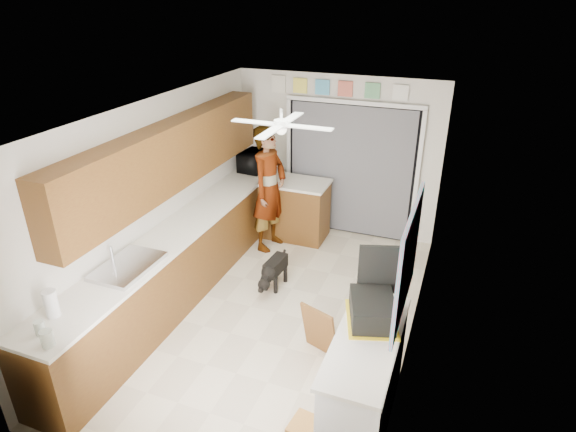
% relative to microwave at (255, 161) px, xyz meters
% --- Properties ---
extents(floor, '(5.00, 5.00, 0.00)m').
position_rel_microwave_xyz_m(floor, '(1.28, -2.25, -1.10)').
color(floor, beige).
rests_on(floor, ground).
extents(ceiling, '(5.00, 5.00, 0.00)m').
position_rel_microwave_xyz_m(ceiling, '(1.28, -2.25, 1.40)').
color(ceiling, white).
rests_on(ceiling, ground).
extents(wall_back, '(3.20, 0.00, 3.20)m').
position_rel_microwave_xyz_m(wall_back, '(1.28, 0.25, 0.15)').
color(wall_back, silver).
rests_on(wall_back, ground).
extents(wall_front, '(3.20, 0.00, 3.20)m').
position_rel_microwave_xyz_m(wall_front, '(1.28, -4.75, 0.15)').
color(wall_front, silver).
rests_on(wall_front, ground).
extents(wall_left, '(0.00, 5.00, 5.00)m').
position_rel_microwave_xyz_m(wall_left, '(-0.32, -2.25, 0.15)').
color(wall_left, silver).
rests_on(wall_left, ground).
extents(wall_right, '(0.00, 5.00, 5.00)m').
position_rel_microwave_xyz_m(wall_right, '(2.88, -2.25, 0.15)').
color(wall_right, silver).
rests_on(wall_right, ground).
extents(left_base_cabinets, '(0.60, 4.80, 0.90)m').
position_rel_microwave_xyz_m(left_base_cabinets, '(-0.02, -2.25, -0.65)').
color(left_base_cabinets, brown).
rests_on(left_base_cabinets, floor).
extents(left_countertop, '(0.62, 4.80, 0.04)m').
position_rel_microwave_xyz_m(left_countertop, '(-0.01, -2.25, -0.18)').
color(left_countertop, white).
rests_on(left_countertop, left_base_cabinets).
extents(upper_cabinets, '(0.32, 4.00, 0.80)m').
position_rel_microwave_xyz_m(upper_cabinets, '(-0.16, -2.05, 0.70)').
color(upper_cabinets, brown).
rests_on(upper_cabinets, wall_left).
extents(sink_basin, '(0.50, 0.76, 0.06)m').
position_rel_microwave_xyz_m(sink_basin, '(-0.01, -3.25, -0.14)').
color(sink_basin, silver).
rests_on(sink_basin, left_countertop).
extents(faucet, '(0.03, 0.03, 0.22)m').
position_rel_microwave_xyz_m(faucet, '(-0.20, -3.25, -0.05)').
color(faucet, silver).
rests_on(faucet, left_countertop).
extents(peninsula_base, '(1.00, 0.60, 0.90)m').
position_rel_microwave_xyz_m(peninsula_base, '(0.78, -0.25, -0.65)').
color(peninsula_base, brown).
rests_on(peninsula_base, floor).
extents(peninsula_top, '(1.04, 0.64, 0.04)m').
position_rel_microwave_xyz_m(peninsula_top, '(0.78, -0.25, -0.18)').
color(peninsula_top, white).
rests_on(peninsula_top, peninsula_base).
extents(back_opening_recess, '(2.00, 0.06, 2.10)m').
position_rel_microwave_xyz_m(back_opening_recess, '(1.53, 0.22, -0.05)').
color(back_opening_recess, black).
rests_on(back_opening_recess, wall_back).
extents(curtain_panel, '(1.90, 0.03, 2.05)m').
position_rel_microwave_xyz_m(curtain_panel, '(1.53, 0.18, -0.05)').
color(curtain_panel, slate).
rests_on(curtain_panel, wall_back).
extents(door_trim_left, '(0.06, 0.04, 2.10)m').
position_rel_microwave_xyz_m(door_trim_left, '(0.51, 0.19, -0.05)').
color(door_trim_left, white).
rests_on(door_trim_left, wall_back).
extents(door_trim_right, '(0.06, 0.04, 2.10)m').
position_rel_microwave_xyz_m(door_trim_right, '(2.55, 0.19, -0.05)').
color(door_trim_right, white).
rests_on(door_trim_right, wall_back).
extents(door_trim_head, '(2.10, 0.04, 0.06)m').
position_rel_microwave_xyz_m(door_trim_head, '(1.53, 0.19, 1.02)').
color(door_trim_head, white).
rests_on(door_trim_head, wall_back).
extents(header_frame_0, '(0.22, 0.02, 0.22)m').
position_rel_microwave_xyz_m(header_frame_0, '(0.68, 0.22, 1.20)').
color(header_frame_0, '#F5EA51').
rests_on(header_frame_0, wall_back).
extents(header_frame_1, '(0.22, 0.02, 0.22)m').
position_rel_microwave_xyz_m(header_frame_1, '(1.03, 0.22, 1.20)').
color(header_frame_1, '#50AAD6').
rests_on(header_frame_1, wall_back).
extents(header_frame_2, '(0.22, 0.02, 0.22)m').
position_rel_microwave_xyz_m(header_frame_2, '(1.38, 0.22, 1.20)').
color(header_frame_2, '#D56250').
rests_on(header_frame_2, wall_back).
extents(header_frame_3, '(0.22, 0.02, 0.22)m').
position_rel_microwave_xyz_m(header_frame_3, '(1.78, 0.22, 1.20)').
color(header_frame_3, '#5DA36F').
rests_on(header_frame_3, wall_back).
extents(header_frame_4, '(0.22, 0.02, 0.22)m').
position_rel_microwave_xyz_m(header_frame_4, '(2.18, 0.22, 1.20)').
color(header_frame_4, white).
rests_on(header_frame_4, wall_back).
extents(route66_sign, '(0.22, 0.02, 0.26)m').
position_rel_microwave_xyz_m(route66_sign, '(0.33, 0.22, 1.20)').
color(route66_sign, silver).
rests_on(route66_sign, wall_back).
extents(right_counter_base, '(0.50, 1.40, 0.90)m').
position_rel_microwave_xyz_m(right_counter_base, '(2.63, -3.45, -0.65)').
color(right_counter_base, white).
rests_on(right_counter_base, floor).
extents(right_counter_top, '(0.54, 1.44, 0.04)m').
position_rel_microwave_xyz_m(right_counter_top, '(2.62, -3.45, -0.18)').
color(right_counter_top, white).
rests_on(right_counter_top, right_counter_base).
extents(abstract_painting, '(0.03, 1.15, 0.95)m').
position_rel_microwave_xyz_m(abstract_painting, '(2.86, -3.25, 0.55)').
color(abstract_painting, '#DA507D').
rests_on(abstract_painting, wall_right).
extents(ceiling_fan, '(1.14, 1.14, 0.24)m').
position_rel_microwave_xyz_m(ceiling_fan, '(1.28, -2.05, 1.22)').
color(ceiling_fan, white).
rests_on(ceiling_fan, ceiling).
extents(microwave, '(0.44, 0.60, 0.31)m').
position_rel_microwave_xyz_m(microwave, '(0.00, 0.00, 0.00)').
color(microwave, black).
rests_on(microwave, left_countertop).
extents(jar_a, '(0.11, 0.11, 0.15)m').
position_rel_microwave_xyz_m(jar_a, '(0.15, -4.50, -0.08)').
color(jar_a, silver).
rests_on(jar_a, left_countertop).
extents(jar_b, '(0.11, 0.11, 0.13)m').
position_rel_microwave_xyz_m(jar_b, '(-0.03, -4.41, -0.09)').
color(jar_b, silver).
rests_on(jar_b, left_countertop).
extents(paper_towel_roll, '(0.13, 0.13, 0.27)m').
position_rel_microwave_xyz_m(paper_towel_roll, '(-0.12, -4.17, -0.02)').
color(paper_towel_roll, white).
rests_on(paper_towel_roll, left_countertop).
extents(suitcase, '(0.51, 0.60, 0.22)m').
position_rel_microwave_xyz_m(suitcase, '(2.60, -3.19, -0.05)').
color(suitcase, black).
rests_on(suitcase, right_counter_top).
extents(suitcase_rim, '(0.60, 0.69, 0.02)m').
position_rel_microwave_xyz_m(suitcase_rim, '(2.60, -3.19, -0.16)').
color(suitcase_rim, yellow).
rests_on(suitcase_rim, suitcase).
extents(suitcase_lid, '(0.41, 0.16, 0.50)m').
position_rel_microwave_xyz_m(suitcase_lid, '(2.60, -2.90, 0.20)').
color(suitcase_lid, black).
rests_on(suitcase_lid, suitcase).
extents(cabinet_door_panel, '(0.44, 0.29, 0.62)m').
position_rel_microwave_xyz_m(cabinet_door_panel, '(1.98, -2.76, -0.79)').
color(cabinet_door_panel, brown).
rests_on(cabinet_door_panel, floor).
extents(man, '(0.56, 0.75, 1.90)m').
position_rel_microwave_xyz_m(man, '(0.54, -0.70, -0.15)').
color(man, white).
rests_on(man, floor).
extents(dog, '(0.30, 0.61, 0.46)m').
position_rel_microwave_xyz_m(dog, '(1.04, -1.70, -0.87)').
color(dog, black).
rests_on(dog, floor).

